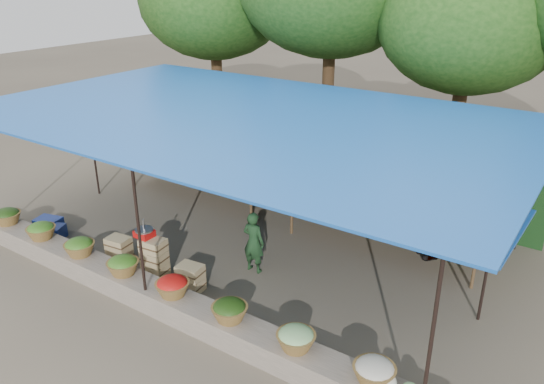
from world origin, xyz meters
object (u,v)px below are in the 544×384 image
Objects in this scene: crate_counter at (154,261)px; blue_crate_front at (52,232)px; weighing_scale at (144,233)px; blue_crate_back at (49,225)px; vendor_seated at (254,242)px.

blue_crate_front is (-2.92, -0.17, -0.16)m from crate_counter.
weighing_scale is 3.16m from blue_crate_back.
vendor_seated is at bearing 38.90° from crate_counter.
crate_counter is at bearing 0.00° from weighing_scale.
blue_crate_front is 0.37m from blue_crate_back.
weighing_scale is 0.73× the size of blue_crate_front.
blue_crate_back is at bearing 133.01° from blue_crate_front.
blue_crate_front is at bearing 15.45° from vendor_seated.
crate_counter is 1.92× the size of vendor_seated.
blue_crate_front is at bearing -176.47° from weighing_scale.
crate_counter is 0.57m from weighing_scale.
vendor_seated is (1.48, 1.19, 0.31)m from crate_counter.
blue_crate_back reaches higher than blue_crate_front.
blue_crate_back is at bearing -179.69° from weighing_scale.
weighing_scale is at bearing -19.21° from blue_crate_front.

